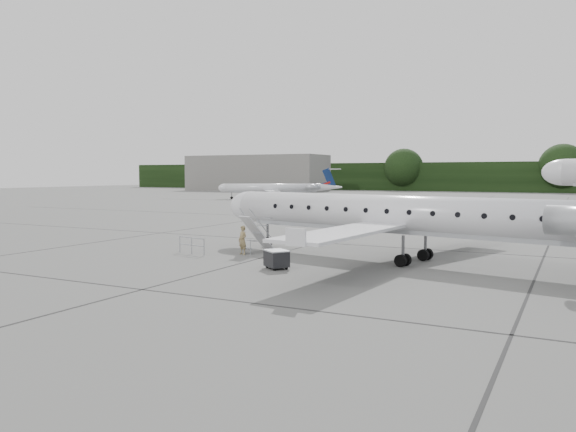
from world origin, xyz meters
The scene contains 9 objects.
ground centered at (0.00, 0.00, 0.00)m, with size 320.00×320.00×0.00m, color slate.
treeline centered at (0.00, 130.00, 4.00)m, with size 260.00×4.00×8.00m, color black.
terminal_building centered at (-70.00, 110.00, 5.00)m, with size 40.00×14.00×10.00m, color slate.
main_regional_jet centered at (2.83, 2.03, 3.66)m, with size 28.58×20.58×7.33m, color silver, non-canonical shape.
airstair centered at (-5.99, 1.64, 1.15)m, with size 0.85×2.26×2.30m, color silver, non-canonical shape.
passenger centered at (-6.25, 0.39, 0.87)m, with size 0.63×0.42×1.74m, color olive.
safety_railing centered at (-9.08, -0.91, 0.50)m, with size 2.20×0.08×1.00m, color #999CA2, non-canonical shape.
baggage_cart centered at (-1.99, -3.17, 0.51)m, with size 1.18×0.96×1.02m, color black, non-canonical shape.
bg_regional_left centered at (-40.69, 65.85, 2.95)m, with size 22.46×16.17×5.89m, color silver, non-canonical shape.
Camera 1 is at (11.59, -28.18, 4.87)m, focal length 35.00 mm.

